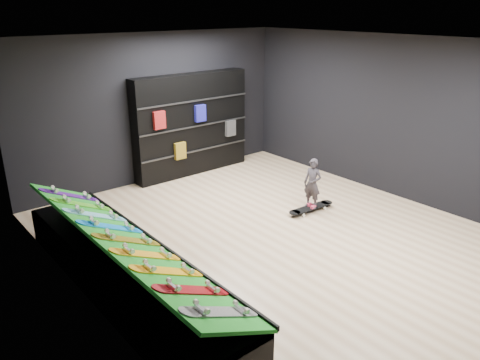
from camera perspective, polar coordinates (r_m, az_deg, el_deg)
floor at (r=7.63m, az=3.88°, el=-6.61°), size 6.00×7.00×0.01m
ceiling at (r=6.81m, az=4.50°, el=16.48°), size 6.00×7.00×0.01m
wall_back at (r=9.82m, az=-10.22°, el=8.61°), size 6.00×0.02×3.00m
wall_left at (r=5.54m, az=-18.92°, el=-1.50°), size 0.02×7.00×3.00m
wall_right at (r=9.35m, az=17.72°, el=7.36°), size 0.02×7.00×3.00m
display_rack at (r=6.24m, az=-13.70°, el=-11.23°), size 0.90×4.50×0.50m
turf_ramp at (r=6.03m, az=-13.64°, el=-7.35°), size 0.92×4.50×0.46m
back_shelving at (r=10.14m, az=-5.95°, el=6.74°), size 2.69×0.31×2.16m
floor_skateboard at (r=8.50m, az=8.65°, el=-3.52°), size 0.99×0.29×0.09m
child at (r=8.37m, az=8.77°, el=-1.56°), size 0.18×0.23×0.54m
display_board_0 at (r=4.62m, az=-2.42°, el=-15.77°), size 0.93×0.22×0.50m
display_board_1 at (r=4.94m, az=-5.86°, el=-13.19°), size 0.93×0.22×0.50m
display_board_2 at (r=5.29m, az=-8.81°, el=-10.90°), size 0.93×0.22×0.50m
display_board_3 at (r=5.65m, az=-11.35°, el=-8.88°), size 0.93×0.22×0.50m
display_board_4 at (r=6.03m, az=-13.55°, el=-7.09°), size 0.93×0.22×0.50m
display_board_5 at (r=6.42m, az=-15.48°, el=-5.50°), size 0.93×0.22×0.50m
display_board_6 at (r=6.82m, az=-17.17°, el=-4.10°), size 0.93×0.22×0.50m
display_board_7 at (r=7.23m, az=-18.67°, el=-2.85°), size 0.93×0.22×0.50m
display_board_8 at (r=7.65m, az=-20.00°, el=-1.73°), size 0.93×0.22×0.50m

